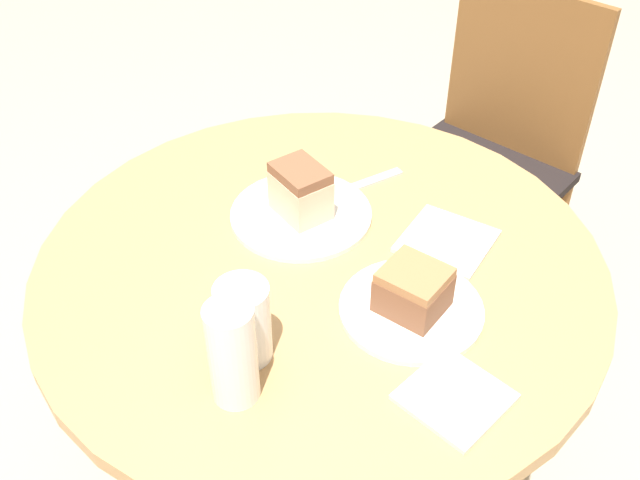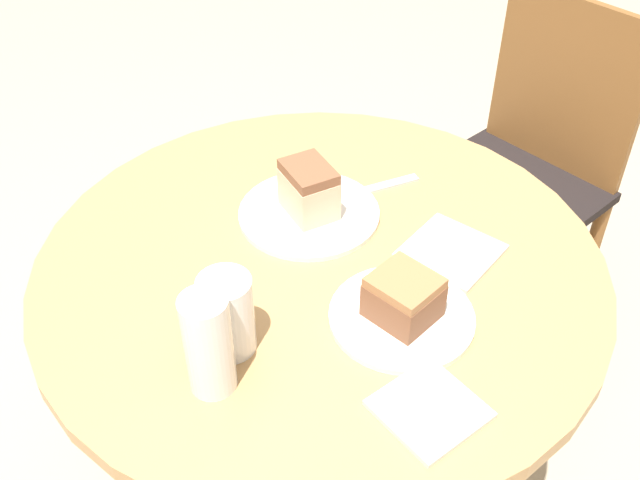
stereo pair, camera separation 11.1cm
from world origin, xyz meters
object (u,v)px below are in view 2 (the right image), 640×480
(glass_lemonade, at_px, (228,318))
(glass_water, at_px, (209,349))
(cake_slice_near, at_px, (309,190))
(cake_slice_far, at_px, (404,297))
(plate_near, at_px, (309,213))
(chair, at_px, (520,174))
(plate_far, at_px, (402,317))

(glass_lemonade, xyz_separation_m, glass_water, (0.04, -0.06, 0.01))
(cake_slice_near, bearing_deg, glass_lemonade, -65.17)
(cake_slice_far, height_order, glass_water, glass_water)
(plate_near, bearing_deg, cake_slice_near, 0.00)
(cake_slice_far, distance_m, glass_lemonade, 0.25)
(chair, height_order, cake_slice_far, chair)
(chair, distance_m, glass_water, 1.14)
(plate_far, bearing_deg, cake_slice_far, -90.00)
(plate_far, bearing_deg, glass_water, -110.78)
(chair, distance_m, plate_near, 0.78)
(chair, height_order, cake_slice_near, chair)
(chair, height_order, glass_lemonade, chair)
(plate_near, relative_size, glass_lemonade, 1.95)
(plate_near, bearing_deg, glass_lemonade, -65.17)
(cake_slice_near, height_order, glass_lemonade, glass_lemonade)
(chair, xyz_separation_m, plate_far, (0.27, -0.81, 0.28))
(plate_near, distance_m, cake_slice_far, 0.29)
(chair, relative_size, cake_slice_far, 9.37)
(plate_near, xyz_separation_m, glass_water, (0.17, -0.35, 0.06))
(cake_slice_near, xyz_separation_m, glass_water, (0.17, -0.35, 0.01))
(plate_near, xyz_separation_m, cake_slice_far, (0.27, -0.08, 0.04))
(plate_near, height_order, cake_slice_near, cake_slice_near)
(plate_far, xyz_separation_m, glass_lemonade, (-0.14, -0.21, 0.05))
(chair, relative_size, plate_near, 3.59)
(chair, bearing_deg, plate_near, -87.15)
(cake_slice_near, height_order, cake_slice_far, cake_slice_near)
(plate_near, xyz_separation_m, cake_slice_near, (0.00, 0.00, 0.05))
(glass_lemonade, bearing_deg, chair, 97.27)
(chair, bearing_deg, cake_slice_far, -68.43)
(chair, bearing_deg, plate_far, -68.43)
(cake_slice_far, relative_size, glass_lemonade, 0.75)
(plate_near, relative_size, glass_water, 1.55)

